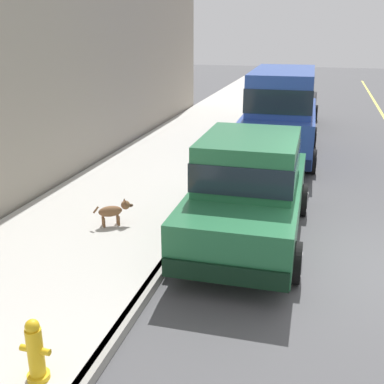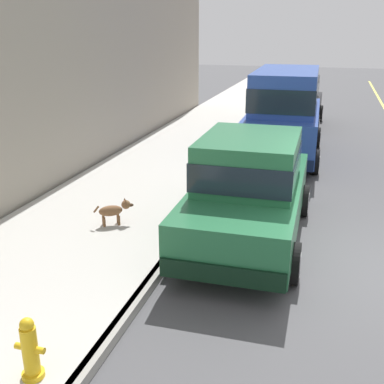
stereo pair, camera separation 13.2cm
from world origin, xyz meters
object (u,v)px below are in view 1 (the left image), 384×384
Objects in this scene: car_green_sedan at (249,187)px; car_black_hatchback at (291,100)px; dog_brown at (114,210)px; car_blue_van at (281,110)px; fire_hydrant at (35,352)px.

car_green_sedan is 1.20× the size of car_black_hatchback.
car_green_sedan is 10.79m from car_black_hatchback.
car_blue_van is at bearing 68.66° from dog_brown.
car_black_hatchback is (-0.03, 4.86, -0.42)m from car_blue_van.
dog_brown is at bearing -102.27° from car_black_hatchback.
dog_brown is 4.11m from fire_hydrant.
car_black_hatchback reaches higher than fire_hydrant.
fire_hydrant is (0.92, -4.01, 0.05)m from dog_brown.
car_green_sedan is at bearing 8.33° from dog_brown.
car_green_sedan is 4.65m from fire_hydrant.
car_black_hatchback reaches higher than dog_brown.
car_blue_van is at bearing -89.63° from car_black_hatchback.
car_black_hatchback is 5.29× the size of fire_hydrant.
fire_hydrant is at bearing -109.33° from car_green_sedan.
car_blue_van reaches higher than car_green_sedan.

